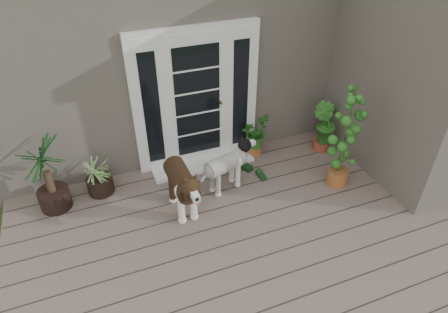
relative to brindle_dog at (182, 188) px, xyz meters
name	(u,v)px	position (x,y,z in m)	size (l,w,h in m)	color
deck	(272,257)	(0.78, -1.13, -0.45)	(6.20, 4.60, 0.12)	#6B5B4C
house_main	(172,32)	(0.78, 3.12, 1.04)	(7.40, 4.00, 3.10)	#665E54
house_wing	(425,74)	(3.68, -0.03, 1.04)	(1.60, 2.40, 3.10)	#665E54
door_unit	(197,99)	(0.58, 1.07, 0.68)	(1.90, 0.14, 2.15)	white
door_step	(203,164)	(0.58, 0.87, -0.37)	(1.60, 0.40, 0.05)	white
brindle_dog	(182,188)	(0.00, 0.00, 0.00)	(0.40, 0.94, 0.79)	#332212
white_dog	(225,170)	(0.71, 0.23, -0.06)	(0.34, 0.79, 0.66)	silver
spider_plant	(98,174)	(-1.00, 0.81, -0.06)	(0.62, 0.62, 0.66)	#7D985D
yucca	(47,174)	(-1.61, 0.71, 0.18)	(0.79, 0.79, 1.14)	black
herb_a	(255,139)	(1.47, 0.87, -0.09)	(0.47, 0.47, 0.60)	#205317
herb_b	(323,133)	(2.57, 0.60, -0.08)	(0.41, 0.41, 0.62)	#18571D
herb_c	(330,124)	(2.89, 0.87, -0.12)	(0.35, 0.35, 0.55)	#185418
sapling	(346,137)	(2.30, -0.26, 0.42)	(0.48, 0.48, 1.63)	#1D5C1A
clog_left	(244,165)	(1.15, 0.58, -0.34)	(0.16, 0.33, 0.10)	black
clog_right	(261,175)	(1.31, 0.28, -0.35)	(0.12, 0.26, 0.08)	#153616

